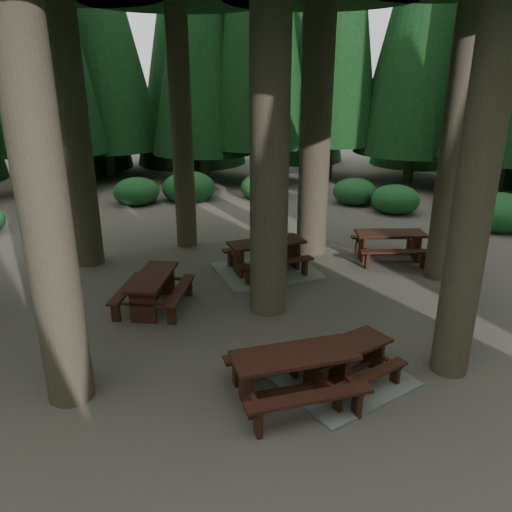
{
  "coord_description": "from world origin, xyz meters",
  "views": [
    {
      "loc": [
        0.05,
        -10.37,
        5.22
      ],
      "look_at": [
        0.54,
        0.82,
        1.1
      ],
      "focal_mm": 35.0,
      "sensor_mm": 36.0,
      "label": 1
    }
  ],
  "objects_px": {
    "picnic_table_d": "(390,242)",
    "picnic_table_e": "(294,369)",
    "picnic_table_b": "(153,286)",
    "picnic_table_c": "(267,261)",
    "picnic_table_a": "(344,370)"
  },
  "relations": [
    {
      "from": "picnic_table_b",
      "to": "picnic_table_c",
      "type": "bearing_deg",
      "value": -43.32
    },
    {
      "from": "picnic_table_a",
      "to": "picnic_table_d",
      "type": "height_order",
      "value": "picnic_table_d"
    },
    {
      "from": "picnic_table_a",
      "to": "picnic_table_b",
      "type": "height_order",
      "value": "picnic_table_b"
    },
    {
      "from": "picnic_table_c",
      "to": "picnic_table_e",
      "type": "height_order",
      "value": "same"
    },
    {
      "from": "picnic_table_c",
      "to": "picnic_table_d",
      "type": "height_order",
      "value": "picnic_table_c"
    },
    {
      "from": "picnic_table_b",
      "to": "picnic_table_d",
      "type": "relative_size",
      "value": 1.05
    },
    {
      "from": "picnic_table_a",
      "to": "picnic_table_d",
      "type": "distance_m",
      "value": 6.66
    },
    {
      "from": "picnic_table_a",
      "to": "picnic_table_c",
      "type": "height_order",
      "value": "picnic_table_c"
    },
    {
      "from": "picnic_table_b",
      "to": "picnic_table_d",
      "type": "bearing_deg",
      "value": -56.59
    },
    {
      "from": "picnic_table_b",
      "to": "picnic_table_d",
      "type": "height_order",
      "value": "picnic_table_d"
    },
    {
      "from": "picnic_table_d",
      "to": "picnic_table_e",
      "type": "height_order",
      "value": "picnic_table_e"
    },
    {
      "from": "picnic_table_e",
      "to": "picnic_table_b",
      "type": "bearing_deg",
      "value": 114.38
    },
    {
      "from": "picnic_table_b",
      "to": "picnic_table_e",
      "type": "relative_size",
      "value": 0.88
    },
    {
      "from": "picnic_table_d",
      "to": "picnic_table_e",
      "type": "xyz_separation_m",
      "value": [
        -3.59,
        -6.59,
        0.02
      ]
    },
    {
      "from": "picnic_table_c",
      "to": "picnic_table_d",
      "type": "xyz_separation_m",
      "value": [
        3.67,
        0.78,
        0.25
      ]
    }
  ]
}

